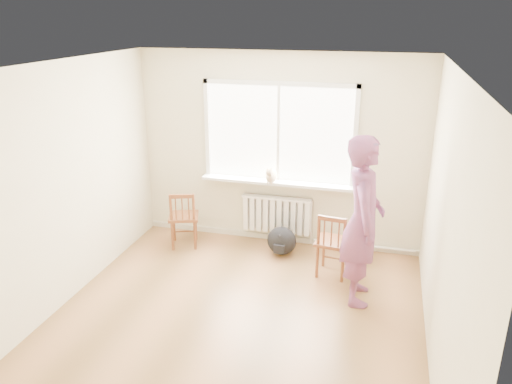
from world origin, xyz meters
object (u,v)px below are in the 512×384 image
Objects in this scene: cat at (271,176)px; backpack at (282,241)px; person at (363,221)px; chair_left at (183,219)px; chair_right at (333,245)px.

cat reaches higher than backpack.
person is 1.59m from backpack.
person reaches higher than chair_left.
chair_right is 2.11× the size of backpack.
person is (2.49, -0.74, 0.56)m from chair_left.
cat is 0.91m from backpack.
cat is (-0.96, 0.67, 0.62)m from chair_right.
backpack is (-1.09, 0.86, -0.78)m from person.
backpack is at bearing 165.34° from chair_left.
person is at bearing -38.08° from backpack.
chair_left is 1.42m from backpack.
cat is at bearing 43.75° from person.
chair_right is at bearing -29.32° from backpack.
backpack is at bearing -47.23° from cat.
cat is (-1.31, 1.11, 0.07)m from person.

